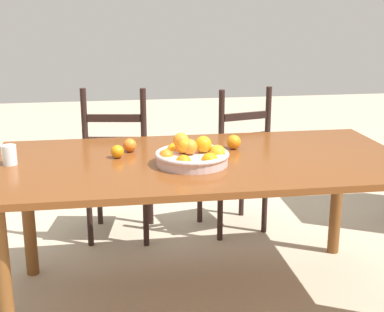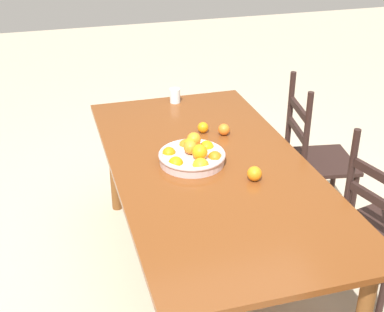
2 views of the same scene
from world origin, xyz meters
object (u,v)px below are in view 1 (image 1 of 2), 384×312
at_px(orange_loose_2, 130,145).
at_px(drinking_glass, 9,155).
at_px(chair_near_window, 235,166).
at_px(orange_loose_1, 234,142).
at_px(chair_by_cabinet, 119,170).
at_px(dining_table, 201,175).
at_px(orange_loose_0, 117,152).
at_px(fruit_bowl, 192,155).

distance_m(orange_loose_2, drinking_glass, 0.58).
xyz_separation_m(orange_loose_2, drinking_glass, (-0.56, -0.14, 0.01)).
xyz_separation_m(chair_near_window, orange_loose_1, (-0.17, -0.67, 0.33)).
bearing_deg(orange_loose_1, chair_by_cabinet, 131.30).
bearing_deg(chair_near_window, drinking_glass, 18.04).
height_order(dining_table, orange_loose_0, orange_loose_0).
distance_m(fruit_bowl, orange_loose_1, 0.35).
bearing_deg(chair_by_cabinet, orange_loose_0, 98.06).
bearing_deg(orange_loose_2, orange_loose_0, -121.65).
height_order(orange_loose_2, drinking_glass, drinking_glass).
bearing_deg(chair_near_window, dining_table, 52.09).
xyz_separation_m(chair_by_cabinet, drinking_glass, (-0.52, -0.78, 0.33)).
bearing_deg(dining_table, orange_loose_2, 151.02).
height_order(orange_loose_1, orange_loose_2, orange_loose_1).
bearing_deg(orange_loose_2, chair_near_window, 42.32).
relative_size(fruit_bowl, orange_loose_2, 5.17).
height_order(chair_by_cabinet, fruit_bowl, chair_by_cabinet).
relative_size(dining_table, orange_loose_0, 31.74).
bearing_deg(chair_near_window, orange_loose_2, 28.59).
bearing_deg(fruit_bowl, chair_by_cabinet, 109.80).
height_order(chair_near_window, orange_loose_2, chair_near_window).
bearing_deg(fruit_bowl, drinking_glass, 171.62).
height_order(dining_table, orange_loose_2, orange_loose_2).
relative_size(chair_by_cabinet, orange_loose_1, 13.56).
bearing_deg(fruit_bowl, orange_loose_1, 43.28).
distance_m(chair_by_cabinet, orange_loose_0, 0.80).
bearing_deg(drinking_glass, fruit_bowl, -8.38).
distance_m(orange_loose_1, drinking_glass, 1.10).
xyz_separation_m(chair_near_window, drinking_glass, (-1.27, -0.78, 0.34)).
bearing_deg(orange_loose_1, fruit_bowl, -136.72).
bearing_deg(chair_by_cabinet, fruit_bowl, 119.23).
relative_size(orange_loose_1, orange_loose_2, 1.09).
bearing_deg(dining_table, chair_by_cabinet, 114.96).
xyz_separation_m(chair_by_cabinet, orange_loose_2, (0.05, -0.63, 0.32)).
relative_size(orange_loose_1, drinking_glass, 0.79).
height_order(chair_by_cabinet, orange_loose_2, chair_by_cabinet).
distance_m(orange_loose_0, orange_loose_2, 0.12).
xyz_separation_m(orange_loose_0, orange_loose_1, (0.60, 0.08, 0.01)).
xyz_separation_m(chair_by_cabinet, fruit_bowl, (0.32, -0.90, 0.33)).
height_order(dining_table, chair_by_cabinet, chair_by_cabinet).
bearing_deg(orange_loose_2, orange_loose_1, -2.88).
bearing_deg(orange_loose_0, fruit_bowl, -25.37).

